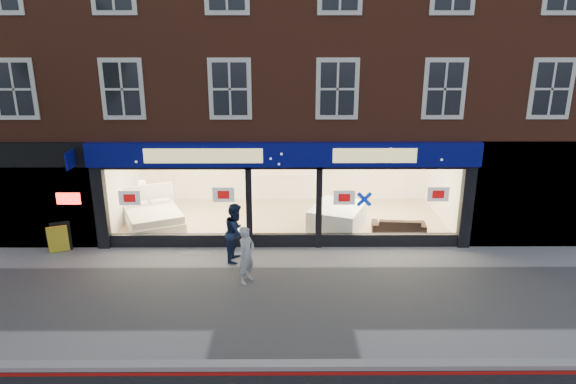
{
  "coord_description": "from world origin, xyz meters",
  "views": [
    {
      "loc": [
        0.04,
        -11.51,
        6.4
      ],
      "look_at": [
        0.12,
        2.5,
        1.94
      ],
      "focal_mm": 32.0,
      "sensor_mm": 36.0,
      "label": 1
    }
  ],
  "objects_px": {
    "sofa": "(399,225)",
    "pedestrian_blue": "(236,232)",
    "display_bed": "(153,217)",
    "a_board": "(59,238)",
    "pedestrian_grey": "(247,255)",
    "mattress_stack": "(337,217)"
  },
  "relations": [
    {
      "from": "a_board",
      "to": "pedestrian_blue",
      "type": "height_order",
      "value": "pedestrian_blue"
    },
    {
      "from": "sofa",
      "to": "pedestrian_grey",
      "type": "distance_m",
      "value": 5.66
    },
    {
      "from": "display_bed",
      "to": "pedestrian_blue",
      "type": "bearing_deg",
      "value": -62.82
    },
    {
      "from": "mattress_stack",
      "to": "pedestrian_blue",
      "type": "bearing_deg",
      "value": -144.52
    },
    {
      "from": "mattress_stack",
      "to": "sofa",
      "type": "height_order",
      "value": "mattress_stack"
    },
    {
      "from": "sofa",
      "to": "pedestrian_blue",
      "type": "height_order",
      "value": "pedestrian_blue"
    },
    {
      "from": "sofa",
      "to": "a_board",
      "type": "distance_m",
      "value": 10.48
    },
    {
      "from": "sofa",
      "to": "a_board",
      "type": "bearing_deg",
      "value": 12.66
    },
    {
      "from": "a_board",
      "to": "pedestrian_blue",
      "type": "bearing_deg",
      "value": -28.32
    },
    {
      "from": "a_board",
      "to": "display_bed",
      "type": "bearing_deg",
      "value": 15.24
    },
    {
      "from": "display_bed",
      "to": "sofa",
      "type": "xyz_separation_m",
      "value": [
        8.06,
        -0.59,
        -0.09
      ]
    },
    {
      "from": "a_board",
      "to": "pedestrian_grey",
      "type": "height_order",
      "value": "pedestrian_grey"
    },
    {
      "from": "display_bed",
      "to": "sofa",
      "type": "bearing_deg",
      "value": -28.41
    },
    {
      "from": "display_bed",
      "to": "sofa",
      "type": "height_order",
      "value": "display_bed"
    },
    {
      "from": "sofa",
      "to": "display_bed",
      "type": "bearing_deg",
      "value": 1.88
    },
    {
      "from": "pedestrian_grey",
      "to": "a_board",
      "type": "bearing_deg",
      "value": 104.64
    },
    {
      "from": "mattress_stack",
      "to": "a_board",
      "type": "height_order",
      "value": "a_board"
    },
    {
      "from": "sofa",
      "to": "pedestrian_blue",
      "type": "xyz_separation_m",
      "value": [
        -5.07,
        -1.79,
        0.51
      ]
    },
    {
      "from": "display_bed",
      "to": "pedestrian_blue",
      "type": "relative_size",
      "value": 1.54
    },
    {
      "from": "pedestrian_blue",
      "to": "mattress_stack",
      "type": "bearing_deg",
      "value": -47.57
    },
    {
      "from": "pedestrian_grey",
      "to": "pedestrian_blue",
      "type": "height_order",
      "value": "pedestrian_blue"
    },
    {
      "from": "display_bed",
      "to": "pedestrian_grey",
      "type": "bearing_deg",
      "value": -72.23
    }
  ]
}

